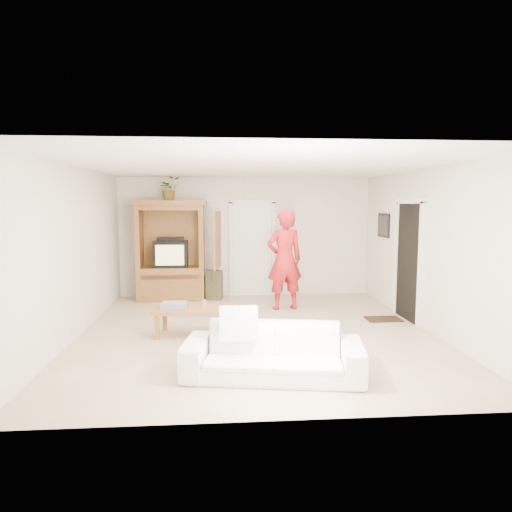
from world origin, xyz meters
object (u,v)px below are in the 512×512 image
Objects in this scene: armoire at (172,257)px; coffee_table at (194,311)px; man at (285,260)px; sofa at (273,352)px.

coffee_table is (0.60, -2.76, -0.53)m from armoire.
armoire is at bearing -36.56° from man.
armoire is 1.09× the size of man.
armoire is 4.88m from sofa.
coffee_table is at bearing 34.81° from man.
coffee_table is (-1.64, -1.65, -0.58)m from man.
armoire is at bearing 118.98° from sofa.
man reaches higher than coffee_table.
man is 2.40m from coffee_table.
sofa is at bearing -53.73° from coffee_table.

